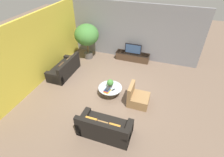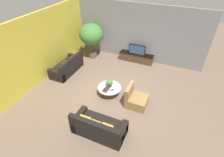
{
  "view_description": "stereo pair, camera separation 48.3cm",
  "coord_description": "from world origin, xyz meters",
  "px_view_note": "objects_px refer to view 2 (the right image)",
  "views": [
    {
      "loc": [
        2.03,
        -5.51,
        5.01
      ],
      "look_at": [
        0.06,
        0.19,
        0.55
      ],
      "focal_mm": 28.0,
      "sensor_mm": 36.0,
      "label": 1
    },
    {
      "loc": [
        2.48,
        -5.33,
        5.01
      ],
      "look_at": [
        0.06,
        0.19,
        0.55
      ],
      "focal_mm": 28.0,
      "sensor_mm": 36.0,
      "label": 2
    }
  ],
  "objects_px": {
    "armchair_wicker": "(136,99)",
    "media_console": "(136,57)",
    "television": "(137,50)",
    "couch_near_entry": "(99,127)",
    "potted_palm_tall": "(91,35)",
    "potted_plant_tabletop": "(110,83)",
    "coffee_table": "(109,89)",
    "couch_by_wall": "(67,67)"
  },
  "relations": [
    {
      "from": "armchair_wicker",
      "to": "television",
      "type": "bearing_deg",
      "value": 16.75
    },
    {
      "from": "media_console",
      "to": "armchair_wicker",
      "type": "distance_m",
      "value": 3.45
    },
    {
      "from": "coffee_table",
      "to": "armchair_wicker",
      "type": "bearing_deg",
      "value": -6.75
    },
    {
      "from": "television",
      "to": "potted_plant_tabletop",
      "type": "bearing_deg",
      "value": -93.86
    },
    {
      "from": "couch_by_wall",
      "to": "potted_palm_tall",
      "type": "height_order",
      "value": "potted_palm_tall"
    },
    {
      "from": "coffee_table",
      "to": "potted_plant_tabletop",
      "type": "height_order",
      "value": "potted_plant_tabletop"
    },
    {
      "from": "potted_palm_tall",
      "to": "potted_plant_tabletop",
      "type": "distance_m",
      "value": 3.48
    },
    {
      "from": "media_console",
      "to": "couch_near_entry",
      "type": "height_order",
      "value": "couch_near_entry"
    },
    {
      "from": "potted_palm_tall",
      "to": "potted_plant_tabletop",
      "type": "xyz_separation_m",
      "value": [
        2.23,
        -2.57,
        -0.74
      ]
    },
    {
      "from": "couch_near_entry",
      "to": "armchair_wicker",
      "type": "distance_m",
      "value": 1.93
    },
    {
      "from": "media_console",
      "to": "potted_plant_tabletop",
      "type": "height_order",
      "value": "potted_plant_tabletop"
    },
    {
      "from": "media_console",
      "to": "coffee_table",
      "type": "bearing_deg",
      "value": -93.59
    },
    {
      "from": "coffee_table",
      "to": "media_console",
      "type": "bearing_deg",
      "value": 86.41
    },
    {
      "from": "media_console",
      "to": "couch_by_wall",
      "type": "relative_size",
      "value": 1.02
    },
    {
      "from": "television",
      "to": "armchair_wicker",
      "type": "height_order",
      "value": "television"
    },
    {
      "from": "couch_by_wall",
      "to": "armchair_wicker",
      "type": "xyz_separation_m",
      "value": [
        3.83,
        -0.87,
        -0.01
      ]
    },
    {
      "from": "armchair_wicker",
      "to": "potted_plant_tabletop",
      "type": "height_order",
      "value": "armchair_wicker"
    },
    {
      "from": "media_console",
      "to": "armchair_wicker",
      "type": "xyz_separation_m",
      "value": [
        0.99,
        -3.3,
        0.05
      ]
    },
    {
      "from": "couch_near_entry",
      "to": "potted_palm_tall",
      "type": "height_order",
      "value": "potted_palm_tall"
    },
    {
      "from": "potted_palm_tall",
      "to": "potted_plant_tabletop",
      "type": "bearing_deg",
      "value": -49.03
    },
    {
      "from": "couch_by_wall",
      "to": "potted_palm_tall",
      "type": "xyz_separation_m",
      "value": [
        0.4,
        1.88,
        1.04
      ]
    },
    {
      "from": "coffee_table",
      "to": "couch_near_entry",
      "type": "relative_size",
      "value": 0.56
    },
    {
      "from": "media_console",
      "to": "coffee_table",
      "type": "height_order",
      "value": "media_console"
    },
    {
      "from": "armchair_wicker",
      "to": "potted_palm_tall",
      "type": "relative_size",
      "value": 0.44
    },
    {
      "from": "couch_near_entry",
      "to": "armchair_wicker",
      "type": "relative_size",
      "value": 2.04
    },
    {
      "from": "coffee_table",
      "to": "couch_by_wall",
      "type": "distance_m",
      "value": 2.74
    },
    {
      "from": "armchair_wicker",
      "to": "potted_palm_tall",
      "type": "xyz_separation_m",
      "value": [
        -3.43,
        2.75,
        1.06
      ]
    },
    {
      "from": "couch_near_entry",
      "to": "potted_plant_tabletop",
      "type": "distance_m",
      "value": 2.06
    },
    {
      "from": "potted_palm_tall",
      "to": "television",
      "type": "bearing_deg",
      "value": 12.69
    },
    {
      "from": "couch_near_entry",
      "to": "potted_palm_tall",
      "type": "xyz_separation_m",
      "value": [
        -2.73,
        4.54,
        1.04
      ]
    },
    {
      "from": "television",
      "to": "coffee_table",
      "type": "xyz_separation_m",
      "value": [
        -0.2,
        -3.16,
        -0.42
      ]
    },
    {
      "from": "coffee_table",
      "to": "couch_by_wall",
      "type": "xyz_separation_m",
      "value": [
        -2.64,
        0.73,
        0.02
      ]
    },
    {
      "from": "couch_near_entry",
      "to": "potted_plant_tabletop",
      "type": "height_order",
      "value": "couch_near_entry"
    },
    {
      "from": "television",
      "to": "armchair_wicker",
      "type": "bearing_deg",
      "value": -73.25
    },
    {
      "from": "television",
      "to": "couch_by_wall",
      "type": "height_order",
      "value": "television"
    },
    {
      "from": "armchair_wicker",
      "to": "media_console",
      "type": "bearing_deg",
      "value": 16.74
    },
    {
      "from": "media_console",
      "to": "television",
      "type": "bearing_deg",
      "value": -90.0
    },
    {
      "from": "armchair_wicker",
      "to": "potted_plant_tabletop",
      "type": "xyz_separation_m",
      "value": [
        -1.2,
        0.18,
        0.32
      ]
    },
    {
      "from": "armchair_wicker",
      "to": "couch_by_wall",
      "type": "bearing_deg",
      "value": 77.23
    },
    {
      "from": "armchair_wicker",
      "to": "potted_plant_tabletop",
      "type": "relative_size",
      "value": 2.36
    },
    {
      "from": "media_console",
      "to": "couch_near_entry",
      "type": "xyz_separation_m",
      "value": [
        0.28,
        -5.09,
        0.06
      ]
    },
    {
      "from": "media_console",
      "to": "coffee_table",
      "type": "relative_size",
      "value": 1.89
    }
  ]
}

